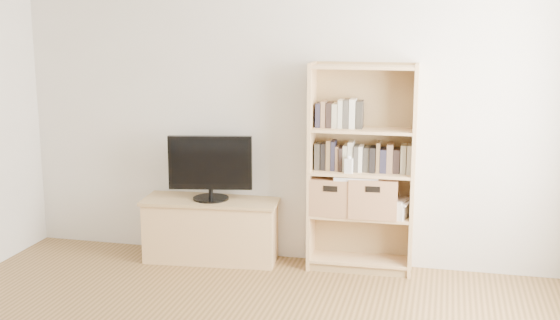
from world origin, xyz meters
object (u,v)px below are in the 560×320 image
(bookshelf, at_px, (362,169))
(laptop, at_px, (356,177))
(tv_stand, at_px, (212,231))
(baby_monitor, at_px, (349,166))
(television, at_px, (210,168))
(basket_left, at_px, (333,195))
(basket_right, at_px, (374,196))

(bookshelf, height_order, laptop, bookshelf)
(tv_stand, height_order, baby_monitor, baby_monitor)
(television, xyz_separation_m, basket_left, (1.00, 0.04, -0.18))
(bookshelf, bearing_deg, basket_right, -2.60)
(bookshelf, height_order, baby_monitor, bookshelf)
(television, xyz_separation_m, baby_monitor, (1.12, -0.04, 0.08))
(basket_left, distance_m, laptop, 0.24)
(basket_left, distance_m, basket_right, 0.32)
(tv_stand, xyz_separation_m, basket_left, (1.00, 0.04, 0.35))
(bookshelf, bearing_deg, baby_monitor, -135.00)
(basket_left, relative_size, laptop, 1.04)
(bookshelf, bearing_deg, laptop, -151.88)
(television, distance_m, basket_left, 1.01)
(tv_stand, xyz_separation_m, television, (0.00, 0.00, 0.53))
(tv_stand, xyz_separation_m, basket_right, (1.31, 0.05, 0.36))
(television, bearing_deg, laptop, -9.58)
(tv_stand, relative_size, basket_right, 2.89)
(baby_monitor, xyz_separation_m, laptop, (0.05, 0.07, -0.10))
(basket_left, bearing_deg, television, -177.33)
(television, distance_m, laptop, 1.18)
(basket_left, bearing_deg, bookshelf, 2.69)
(bookshelf, relative_size, laptop, 4.81)
(laptop, bearing_deg, tv_stand, 176.39)
(basket_right, bearing_deg, laptop, -174.67)
(tv_stand, bearing_deg, basket_left, -2.69)
(tv_stand, xyz_separation_m, bookshelf, (1.21, 0.05, 0.57))
(bookshelf, xyz_separation_m, basket_right, (0.10, -0.00, -0.21))
(bookshelf, bearing_deg, tv_stand, -178.83)
(tv_stand, height_order, basket_right, basket_right)
(tv_stand, height_order, basket_left, basket_left)
(bookshelf, relative_size, basket_right, 4.41)
(laptop, bearing_deg, baby_monitor, -131.07)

